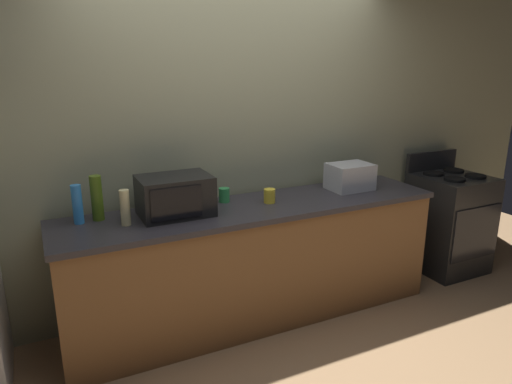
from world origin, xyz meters
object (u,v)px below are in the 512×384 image
(bottle_olive_oil, at_px, (97,198))
(toaster_oven, at_px, (350,177))
(mug_green, at_px, (224,195))
(mug_yellow, at_px, (269,196))
(microwave, at_px, (175,196))
(bottle_spray_cleaner, at_px, (77,204))
(stove_range, at_px, (448,222))
(bottle_hand_soap, at_px, (125,208))

(bottle_olive_oil, bearing_deg, toaster_oven, -3.24)
(mug_green, relative_size, mug_yellow, 1.02)
(bottle_olive_oil, distance_m, mug_green, 0.90)
(microwave, height_order, bottle_spray_cleaner, microwave)
(bottle_spray_cleaner, bearing_deg, bottle_olive_oil, 7.69)
(stove_range, height_order, toaster_oven, toaster_oven)
(toaster_oven, height_order, bottle_spray_cleaner, bottle_spray_cleaner)
(toaster_oven, relative_size, bottle_spray_cleaner, 1.33)
(microwave, distance_m, bottle_olive_oil, 0.50)
(bottle_hand_soap, bearing_deg, stove_range, 0.21)
(toaster_oven, distance_m, mug_green, 1.06)
(toaster_oven, height_order, mug_green, toaster_oven)
(mug_green, bearing_deg, stove_range, -4.68)
(stove_range, height_order, bottle_olive_oil, bottle_olive_oil)
(toaster_oven, bearing_deg, bottle_olive_oil, 176.76)
(toaster_oven, height_order, bottle_olive_oil, bottle_olive_oil)
(microwave, xyz_separation_m, bottle_olive_oil, (-0.49, 0.12, 0.01))
(bottle_olive_oil, height_order, mug_green, bottle_olive_oil)
(microwave, xyz_separation_m, bottle_hand_soap, (-0.34, -0.06, -0.02))
(bottle_spray_cleaner, xyz_separation_m, bottle_olive_oil, (0.12, 0.02, 0.02))
(stove_range, relative_size, toaster_oven, 3.18)
(mug_green, bearing_deg, mug_yellow, -28.99)
(mug_yellow, bearing_deg, microwave, 177.35)
(microwave, distance_m, toaster_oven, 1.46)
(stove_range, height_order, bottle_spray_cleaner, bottle_spray_cleaner)
(microwave, relative_size, bottle_hand_soap, 2.07)
(mug_yellow, bearing_deg, bottle_spray_cleaner, 173.98)
(stove_range, relative_size, mug_green, 10.28)
(bottle_hand_soap, bearing_deg, mug_green, 14.09)
(bottle_spray_cleaner, xyz_separation_m, bottle_hand_soap, (0.27, -0.16, -0.01))
(stove_range, relative_size, bottle_olive_oil, 3.61)
(microwave, distance_m, bottle_hand_soap, 0.35)
(stove_range, xyz_separation_m, bottle_olive_oil, (-3.07, 0.17, 0.59))
(bottle_hand_soap, height_order, mug_green, bottle_hand_soap)
(microwave, bearing_deg, mug_yellow, -2.65)
(bottle_olive_oil, xyz_separation_m, mug_green, (0.90, 0.01, -0.10))
(mug_green, xyz_separation_m, mug_yellow, (0.29, -0.16, -0.00))
(mug_yellow, bearing_deg, bottle_olive_oil, 172.58)
(mug_green, bearing_deg, microwave, -162.34)
(bottle_spray_cleaner, distance_m, bottle_olive_oil, 0.13)
(bottle_spray_cleaner, distance_m, bottle_hand_soap, 0.31)
(toaster_oven, xyz_separation_m, mug_yellow, (-0.76, -0.04, -0.05))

